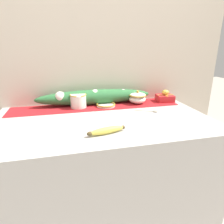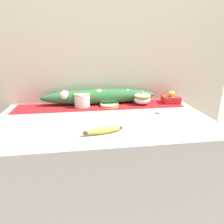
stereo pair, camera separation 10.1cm
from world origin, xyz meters
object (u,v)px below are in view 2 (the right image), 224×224
Objects in this scene: gift_box at (171,99)px; cream_pitcher at (82,99)px; small_dish at (109,105)px; banana at (103,130)px; spoon at (156,112)px; sugar_bowl at (142,98)px.

cream_pitcher is at bearing -179.80° from gift_box.
cream_pitcher reaches higher than small_dish.
small_dish is 0.45m from banana.
cream_pitcher reaches higher than gift_box.
sugar_bowl is at bearing 128.66° from spoon.
small_dish is 0.34m from spoon.
spoon is 0.29m from gift_box.
cream_pitcher is 0.97× the size of small_dish.
small_dish is 0.66× the size of banana.
cream_pitcher is 0.48m from banana.
spoon is (0.37, 0.26, -0.01)m from banana.
banana is 1.41× the size of spoon.
cream_pitcher reaches higher than banana.
sugar_bowl reaches higher than spoon.
small_dish is (-0.24, -0.02, -0.03)m from sugar_bowl.
sugar_bowl is 0.57m from banana.
cream_pitcher is at bearing 179.88° from sugar_bowl.
small_dish is (0.19, -0.02, -0.04)m from cream_pitcher.
gift_box is (0.56, 0.47, 0.02)m from banana.
spoon is (0.04, -0.21, -0.04)m from sugar_bowl.
small_dish reaches higher than spoon.
spoon is (0.47, -0.21, -0.05)m from cream_pitcher.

